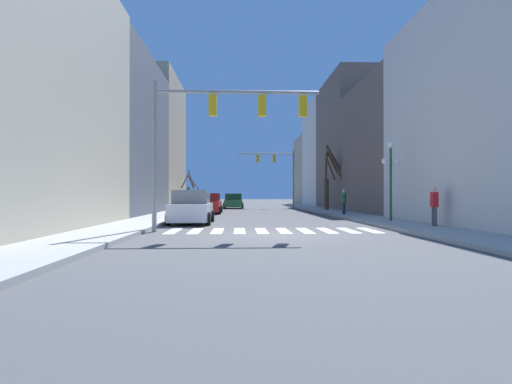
{
  "coord_description": "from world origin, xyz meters",
  "views": [
    {
      "loc": [
        -1.36,
        -14.67,
        1.48
      ],
      "look_at": [
        0.49,
        29.38,
        1.79
      ],
      "focal_mm": 28.0,
      "sensor_mm": 36.0,
      "label": 1
    }
  ],
  "objects_px": {
    "street_tree_right_far": "(189,191)",
    "car_parked_right_far": "(208,204)",
    "traffic_signal_far": "(278,166)",
    "pedestrian_near_right_corner": "(434,202)",
    "street_tree_right_mid": "(330,179)",
    "traffic_signal_near": "(217,120)",
    "pedestrian_on_left_sidewalk": "(344,199)",
    "car_parked_left_near": "(192,208)",
    "car_at_intersection": "(233,201)",
    "street_lamp_right_corner": "(391,164)"
  },
  "relations": [
    {
      "from": "street_tree_right_far",
      "to": "car_parked_right_far",
      "type": "bearing_deg",
      "value": -74.66
    },
    {
      "from": "car_at_intersection",
      "to": "car_parked_left_near",
      "type": "bearing_deg",
      "value": -4.57
    },
    {
      "from": "pedestrian_on_left_sidewalk",
      "to": "street_tree_right_mid",
      "type": "xyz_separation_m",
      "value": [
        0.88,
        8.01,
        1.7
      ]
    },
    {
      "from": "street_lamp_right_corner",
      "to": "car_parked_left_near",
      "type": "relative_size",
      "value": 0.93
    },
    {
      "from": "traffic_signal_far",
      "to": "street_tree_right_mid",
      "type": "height_order",
      "value": "traffic_signal_far"
    },
    {
      "from": "pedestrian_near_right_corner",
      "to": "street_tree_right_far",
      "type": "height_order",
      "value": "street_tree_right_far"
    },
    {
      "from": "traffic_signal_far",
      "to": "pedestrian_near_right_corner",
      "type": "bearing_deg",
      "value": -82.14
    },
    {
      "from": "traffic_signal_far",
      "to": "car_parked_left_near",
      "type": "xyz_separation_m",
      "value": [
        -6.82,
        -24.14,
        -3.9
      ]
    },
    {
      "from": "car_parked_left_near",
      "to": "car_at_intersection",
      "type": "xyz_separation_m",
      "value": [
        1.82,
        22.82,
        -0.04
      ]
    },
    {
      "from": "car_parked_right_far",
      "to": "car_parked_left_near",
      "type": "bearing_deg",
      "value": -179.97
    },
    {
      "from": "car_at_intersection",
      "to": "street_tree_right_mid",
      "type": "relative_size",
      "value": 0.72
    },
    {
      "from": "traffic_signal_near",
      "to": "car_parked_right_far",
      "type": "xyz_separation_m",
      "value": [
        -1.57,
        15.81,
        -3.73
      ]
    },
    {
      "from": "street_lamp_right_corner",
      "to": "pedestrian_on_left_sidewalk",
      "type": "xyz_separation_m",
      "value": [
        -0.51,
        7.17,
        -1.88
      ]
    },
    {
      "from": "traffic_signal_near",
      "to": "traffic_signal_far",
      "type": "xyz_separation_m",
      "value": [
        5.25,
        28.74,
        0.22
      ]
    },
    {
      "from": "street_lamp_right_corner",
      "to": "pedestrian_near_right_corner",
      "type": "xyz_separation_m",
      "value": [
        0.58,
        -3.34,
        -1.88
      ]
    },
    {
      "from": "street_lamp_right_corner",
      "to": "pedestrian_near_right_corner",
      "type": "distance_m",
      "value": 3.88
    },
    {
      "from": "traffic_signal_far",
      "to": "street_lamp_right_corner",
      "type": "bearing_deg",
      "value": -82.42
    },
    {
      "from": "car_parked_left_near",
      "to": "pedestrian_on_left_sidewalk",
      "type": "bearing_deg",
      "value": -56.39
    },
    {
      "from": "car_parked_right_far",
      "to": "pedestrian_on_left_sidewalk",
      "type": "relative_size",
      "value": 2.86
    },
    {
      "from": "car_parked_left_near",
      "to": "pedestrian_on_left_sidewalk",
      "type": "height_order",
      "value": "pedestrian_on_left_sidewalk"
    },
    {
      "from": "car_parked_left_near",
      "to": "pedestrian_on_left_sidewalk",
      "type": "xyz_separation_m",
      "value": [
        9.63,
        6.4,
        0.37
      ]
    },
    {
      "from": "street_tree_right_far",
      "to": "traffic_signal_near",
      "type": "bearing_deg",
      "value": -80.42
    },
    {
      "from": "traffic_signal_far",
      "to": "car_parked_right_far",
      "type": "xyz_separation_m",
      "value": [
        -6.83,
        -12.92,
        -3.94
      ]
    },
    {
      "from": "traffic_signal_near",
      "to": "pedestrian_near_right_corner",
      "type": "xyz_separation_m",
      "value": [
        9.15,
        0.48,
        -3.32
      ]
    },
    {
      "from": "street_lamp_right_corner",
      "to": "car_parked_left_near",
      "type": "height_order",
      "value": "street_lamp_right_corner"
    },
    {
      "from": "street_tree_right_mid",
      "to": "street_tree_right_far",
      "type": "height_order",
      "value": "street_tree_right_mid"
    },
    {
      "from": "traffic_signal_far",
      "to": "car_parked_right_far",
      "type": "height_order",
      "value": "traffic_signal_far"
    },
    {
      "from": "traffic_signal_near",
      "to": "street_lamp_right_corner",
      "type": "xyz_separation_m",
      "value": [
        8.57,
        3.82,
        -1.44
      ]
    },
    {
      "from": "traffic_signal_near",
      "to": "pedestrian_near_right_corner",
      "type": "bearing_deg",
      "value": 3.03
    },
    {
      "from": "traffic_signal_near",
      "to": "car_parked_right_far",
      "type": "bearing_deg",
      "value": 95.67
    },
    {
      "from": "traffic_signal_near",
      "to": "car_parked_left_near",
      "type": "height_order",
      "value": "traffic_signal_near"
    },
    {
      "from": "traffic_signal_near",
      "to": "street_tree_right_mid",
      "type": "height_order",
      "value": "traffic_signal_near"
    },
    {
      "from": "street_lamp_right_corner",
      "to": "car_parked_right_far",
      "type": "distance_m",
      "value": 15.87
    },
    {
      "from": "car_at_intersection",
      "to": "street_tree_right_far",
      "type": "distance_m",
      "value": 4.95
    },
    {
      "from": "pedestrian_on_left_sidewalk",
      "to": "street_tree_right_mid",
      "type": "relative_size",
      "value": 0.3
    },
    {
      "from": "street_tree_right_mid",
      "to": "street_tree_right_far",
      "type": "relative_size",
      "value": 1.48
    },
    {
      "from": "traffic_signal_near",
      "to": "pedestrian_near_right_corner",
      "type": "height_order",
      "value": "traffic_signal_near"
    },
    {
      "from": "traffic_signal_far",
      "to": "car_parked_left_near",
      "type": "height_order",
      "value": "traffic_signal_far"
    },
    {
      "from": "car_parked_left_near",
      "to": "traffic_signal_near",
      "type": "bearing_deg",
      "value": -161.19
    },
    {
      "from": "traffic_signal_far",
      "to": "car_parked_right_far",
      "type": "relative_size",
      "value": 1.33
    },
    {
      "from": "traffic_signal_near",
      "to": "pedestrian_on_left_sidewalk",
      "type": "height_order",
      "value": "traffic_signal_near"
    },
    {
      "from": "traffic_signal_far",
      "to": "pedestrian_on_left_sidewalk",
      "type": "bearing_deg",
      "value": -81.0
    },
    {
      "from": "pedestrian_on_left_sidewalk",
      "to": "traffic_signal_far",
      "type": "bearing_deg",
      "value": 42.94
    },
    {
      "from": "traffic_signal_far",
      "to": "pedestrian_on_left_sidewalk",
      "type": "relative_size",
      "value": 3.8
    },
    {
      "from": "car_parked_right_far",
      "to": "street_tree_right_far",
      "type": "height_order",
      "value": "street_tree_right_far"
    },
    {
      "from": "street_tree_right_mid",
      "to": "street_tree_right_far",
      "type": "distance_m",
      "value": 15.23
    },
    {
      "from": "traffic_signal_far",
      "to": "car_at_intersection",
      "type": "distance_m",
      "value": 6.5
    },
    {
      "from": "car_parked_right_far",
      "to": "street_tree_right_mid",
      "type": "distance_m",
      "value": 11.19
    },
    {
      "from": "traffic_signal_near",
      "to": "car_parked_left_near",
      "type": "relative_size",
      "value": 1.54
    },
    {
      "from": "traffic_signal_near",
      "to": "street_tree_right_mid",
      "type": "bearing_deg",
      "value": 64.79
    }
  ]
}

